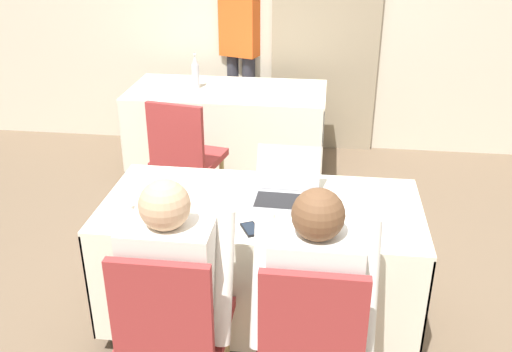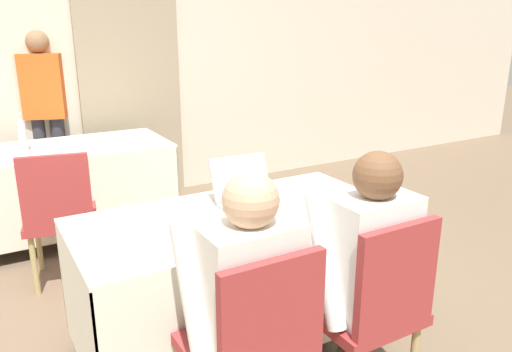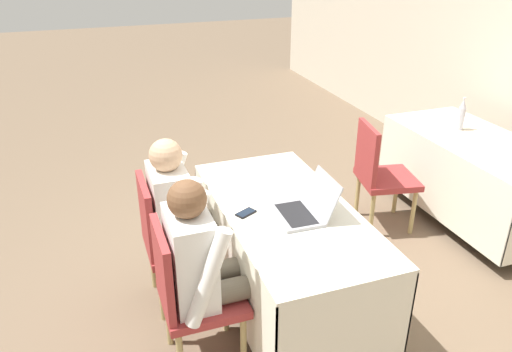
{
  "view_description": "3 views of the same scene",
  "coord_description": "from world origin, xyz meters",
  "px_view_note": "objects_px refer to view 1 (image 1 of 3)",
  "views": [
    {
      "loc": [
        0.3,
        -2.5,
        2.09
      ],
      "look_at": [
        0.0,
        -0.2,
        0.98
      ],
      "focal_mm": 40.0,
      "sensor_mm": 36.0,
      "label": 1
    },
    {
      "loc": [
        -1.08,
        -2.06,
        1.64
      ],
      "look_at": [
        0.0,
        -0.2,
        0.98
      ],
      "focal_mm": 35.0,
      "sensor_mm": 36.0,
      "label": 2
    },
    {
      "loc": [
        2.44,
        -1.07,
        2.23
      ],
      "look_at": [
        0.0,
        -0.2,
        0.98
      ],
      "focal_mm": 35.0,
      "sensor_mm": 36.0,
      "label": 3
    }
  ],
  "objects_px": {
    "water_bottle": "(195,73)",
    "chair_near_right": "(311,340)",
    "person_checkered_shirt": "(176,281)",
    "person_red_shirt": "(241,48)",
    "laptop": "(286,192)",
    "person_white_shirt": "(314,292)",
    "cell_phone": "(251,229)",
    "chair_near_left": "(172,327)",
    "chair_far_spare": "(185,154)"
  },
  "relations": [
    {
      "from": "cell_phone",
      "to": "person_checkered_shirt",
      "type": "distance_m",
      "value": 0.43
    },
    {
      "from": "person_checkered_shirt",
      "to": "person_white_shirt",
      "type": "distance_m",
      "value": 0.58
    },
    {
      "from": "chair_near_left",
      "to": "person_checkered_shirt",
      "type": "xyz_separation_m",
      "value": [
        0.0,
        0.1,
        0.16
      ]
    },
    {
      "from": "cell_phone",
      "to": "chair_near_right",
      "type": "distance_m",
      "value": 0.58
    },
    {
      "from": "chair_near_left",
      "to": "laptop",
      "type": "bearing_deg",
      "value": -118.39
    },
    {
      "from": "chair_near_right",
      "to": "person_red_shirt",
      "type": "xyz_separation_m",
      "value": [
        -0.79,
        3.3,
        0.42
      ]
    },
    {
      "from": "water_bottle",
      "to": "chair_near_left",
      "type": "xyz_separation_m",
      "value": [
        0.48,
        -2.61,
        -0.36
      ]
    },
    {
      "from": "laptop",
      "to": "person_red_shirt",
      "type": "distance_m",
      "value": 2.62
    },
    {
      "from": "person_checkered_shirt",
      "to": "person_red_shirt",
      "type": "distance_m",
      "value": 3.21
    },
    {
      "from": "laptop",
      "to": "person_checkered_shirt",
      "type": "relative_size",
      "value": 0.29
    },
    {
      "from": "chair_near_left",
      "to": "person_red_shirt",
      "type": "relative_size",
      "value": 0.57
    },
    {
      "from": "water_bottle",
      "to": "chair_near_right",
      "type": "height_order",
      "value": "water_bottle"
    },
    {
      "from": "water_bottle",
      "to": "person_checkered_shirt",
      "type": "relative_size",
      "value": 0.24
    },
    {
      "from": "person_white_shirt",
      "to": "person_checkered_shirt",
      "type": "bearing_deg",
      "value": 0.0
    },
    {
      "from": "water_bottle",
      "to": "person_checkered_shirt",
      "type": "distance_m",
      "value": 2.56
    },
    {
      "from": "laptop",
      "to": "chair_near_left",
      "type": "relative_size",
      "value": 0.38
    },
    {
      "from": "chair_near_left",
      "to": "person_checkered_shirt",
      "type": "distance_m",
      "value": 0.19
    },
    {
      "from": "person_white_shirt",
      "to": "chair_far_spare",
      "type": "bearing_deg",
      "value": -60.35
    },
    {
      "from": "laptop",
      "to": "person_checkered_shirt",
      "type": "bearing_deg",
      "value": -120.56
    },
    {
      "from": "chair_near_left",
      "to": "chair_far_spare",
      "type": "bearing_deg",
      "value": -77.84
    },
    {
      "from": "chair_near_right",
      "to": "person_white_shirt",
      "type": "distance_m",
      "value": 0.19
    },
    {
      "from": "water_bottle",
      "to": "person_white_shirt",
      "type": "height_order",
      "value": "person_white_shirt"
    },
    {
      "from": "cell_phone",
      "to": "chair_far_spare",
      "type": "bearing_deg",
      "value": 88.81
    },
    {
      "from": "chair_far_spare",
      "to": "person_red_shirt",
      "type": "height_order",
      "value": "person_red_shirt"
    },
    {
      "from": "cell_phone",
      "to": "chair_near_right",
      "type": "xyz_separation_m",
      "value": [
        0.31,
        -0.43,
        -0.24
      ]
    },
    {
      "from": "water_bottle",
      "to": "chair_near_right",
      "type": "relative_size",
      "value": 0.32
    },
    {
      "from": "chair_far_spare",
      "to": "cell_phone",
      "type": "bearing_deg",
      "value": 127.03
    },
    {
      "from": "chair_near_left",
      "to": "chair_far_spare",
      "type": "xyz_separation_m",
      "value": [
        -0.39,
        1.8,
        0.0
      ]
    },
    {
      "from": "chair_near_left",
      "to": "chair_far_spare",
      "type": "relative_size",
      "value": 1.0
    },
    {
      "from": "water_bottle",
      "to": "chair_far_spare",
      "type": "bearing_deg",
      "value": -83.71
    },
    {
      "from": "laptop",
      "to": "person_checkered_shirt",
      "type": "distance_m",
      "value": 0.78
    },
    {
      "from": "water_bottle",
      "to": "chair_near_right",
      "type": "xyz_separation_m",
      "value": [
        1.06,
        -2.61,
        -0.36
      ]
    },
    {
      "from": "laptop",
      "to": "chair_near_left",
      "type": "bearing_deg",
      "value": -116.89
    },
    {
      "from": "chair_far_spare",
      "to": "person_white_shirt",
      "type": "xyz_separation_m",
      "value": [
        0.97,
        -1.7,
        0.16
      ]
    },
    {
      "from": "cell_phone",
      "to": "water_bottle",
      "type": "distance_m",
      "value": 2.31
    },
    {
      "from": "cell_phone",
      "to": "chair_near_right",
      "type": "relative_size",
      "value": 0.16
    },
    {
      "from": "laptop",
      "to": "water_bottle",
      "type": "height_order",
      "value": "water_bottle"
    },
    {
      "from": "cell_phone",
      "to": "water_bottle",
      "type": "xyz_separation_m",
      "value": [
        -0.75,
        2.18,
        0.12
      ]
    },
    {
      "from": "chair_near_left",
      "to": "person_white_shirt",
      "type": "relative_size",
      "value": 0.78
    },
    {
      "from": "person_checkered_shirt",
      "to": "person_white_shirt",
      "type": "xyz_separation_m",
      "value": [
        0.58,
        0.0,
        0.0
      ]
    },
    {
      "from": "chair_near_left",
      "to": "person_checkered_shirt",
      "type": "bearing_deg",
      "value": -90.0
    },
    {
      "from": "person_checkered_shirt",
      "to": "person_white_shirt",
      "type": "relative_size",
      "value": 1.0
    },
    {
      "from": "chair_far_spare",
      "to": "person_red_shirt",
      "type": "xyz_separation_m",
      "value": [
        0.18,
        1.49,
        0.42
      ]
    },
    {
      "from": "laptop",
      "to": "person_white_shirt",
      "type": "relative_size",
      "value": 0.29
    },
    {
      "from": "chair_near_left",
      "to": "person_white_shirt",
      "type": "bearing_deg",
      "value": -169.9
    },
    {
      "from": "cell_phone",
      "to": "person_white_shirt",
      "type": "bearing_deg",
      "value": -74.01
    },
    {
      "from": "water_bottle",
      "to": "chair_far_spare",
      "type": "relative_size",
      "value": 0.32
    },
    {
      "from": "chair_near_right",
      "to": "person_checkered_shirt",
      "type": "distance_m",
      "value": 0.61
    },
    {
      "from": "laptop",
      "to": "chair_far_spare",
      "type": "height_order",
      "value": "laptop"
    },
    {
      "from": "water_bottle",
      "to": "chair_near_left",
      "type": "bearing_deg",
      "value": -79.64
    }
  ]
}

